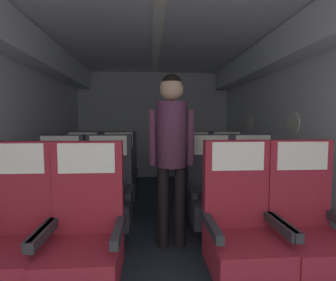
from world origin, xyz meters
TOP-DOWN VIEW (x-y plane):
  - ground at (0.00, 2.61)m, footprint 3.48×5.62m
  - fuselage_shell at (0.00, 2.88)m, footprint 3.36×5.27m
  - seat_a_left_window at (-0.98, 1.34)m, footprint 0.49×0.49m
  - seat_a_left_aisle at (-0.52, 1.33)m, footprint 0.49×0.49m
  - seat_a_right_aisle at (0.98, 1.33)m, footprint 0.49×0.49m
  - seat_a_right_window at (0.52, 1.35)m, footprint 0.49×0.49m
  - seat_b_left_window at (-0.99, 2.21)m, footprint 0.49×0.49m
  - seat_b_left_aisle at (-0.52, 2.22)m, footprint 0.49×0.49m
  - seat_b_right_aisle at (0.98, 2.20)m, footprint 0.49×0.49m
  - seat_b_right_window at (0.53, 2.20)m, footprint 0.49×0.49m
  - seat_c_left_window at (-0.99, 3.07)m, footprint 0.49×0.49m
  - seat_c_left_aisle at (-0.51, 3.07)m, footprint 0.49×0.49m
  - seat_c_right_aisle at (0.98, 3.09)m, footprint 0.49×0.49m
  - seat_c_right_window at (0.52, 3.08)m, footprint 0.49×0.49m
  - flight_attendant at (0.11, 2.10)m, footprint 0.43×0.28m

SIDE VIEW (x-z plane):
  - ground at x=0.00m, z-range -0.02..0.00m
  - seat_a_left_window at x=-0.98m, z-range -0.08..0.99m
  - seat_a_left_aisle at x=-0.52m, z-range -0.08..0.99m
  - seat_a_right_aisle at x=0.98m, z-range -0.08..0.99m
  - seat_a_right_window at x=0.52m, z-range -0.08..0.99m
  - seat_b_left_window at x=-0.99m, z-range -0.08..0.99m
  - seat_b_left_aisle at x=-0.52m, z-range -0.08..0.99m
  - seat_b_right_aisle at x=0.98m, z-range -0.08..0.99m
  - seat_b_right_window at x=0.53m, z-range -0.08..0.99m
  - seat_c_left_window at x=-0.99m, z-range -0.08..0.99m
  - seat_c_left_aisle at x=-0.51m, z-range -0.08..0.99m
  - seat_c_right_aisle at x=0.98m, z-range -0.08..0.99m
  - seat_c_right_window at x=0.52m, z-range -0.08..0.99m
  - flight_attendant at x=0.11m, z-range 0.20..1.85m
  - fuselage_shell at x=0.00m, z-range 0.47..2.79m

